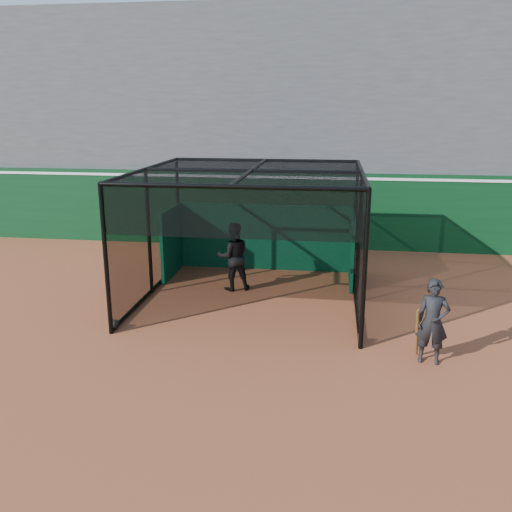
# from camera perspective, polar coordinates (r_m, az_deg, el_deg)

# --- Properties ---
(ground) EXTENTS (120.00, 120.00, 0.00)m
(ground) POSITION_cam_1_polar(r_m,az_deg,el_deg) (10.56, -3.22, -10.16)
(ground) COLOR #994D2C
(ground) RESTS_ON ground
(outfield_wall) EXTENTS (50.00, 0.50, 2.50)m
(outfield_wall) POSITION_cam_1_polar(r_m,az_deg,el_deg) (18.23, 1.96, 5.07)
(outfield_wall) COLOR #093316
(outfield_wall) RESTS_ON ground
(grandstand) EXTENTS (50.00, 7.85, 8.95)m
(grandstand) POSITION_cam_1_polar(r_m,az_deg,el_deg) (21.69, 3.16, 15.17)
(grandstand) COLOR #4C4C4F
(grandstand) RESTS_ON ground
(batting_cage) EXTENTS (5.21, 5.32, 3.12)m
(batting_cage) POSITION_cam_1_polar(r_m,az_deg,el_deg) (13.04, -0.51, 2.11)
(batting_cage) COLOR black
(batting_cage) RESTS_ON ground
(batter) EXTENTS (1.03, 0.92, 1.75)m
(batter) POSITION_cam_1_polar(r_m,az_deg,el_deg) (13.81, -2.40, -0.06)
(batter) COLOR black
(batter) RESTS_ON ground
(on_deck_player) EXTENTS (0.64, 0.47, 1.59)m
(on_deck_player) POSITION_cam_1_polar(r_m,az_deg,el_deg) (10.39, 18.08, -6.61)
(on_deck_player) COLOR black
(on_deck_player) RESTS_ON ground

